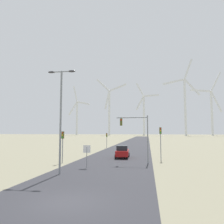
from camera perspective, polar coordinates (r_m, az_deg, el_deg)
name	(u,v)px	position (r m, az deg, el deg)	size (l,w,h in m)	color
ground_plane	(66,202)	(13.21, -11.92, -22.08)	(600.00, 600.00, 0.00)	gray
road_surface	(131,146)	(60.09, 5.06, -8.82)	(10.00, 240.00, 0.01)	#2D2D33
streetlamp	(61,108)	(20.93, -13.22, 0.92)	(2.72, 0.32, 9.64)	gray
stop_sign_near	(87,152)	(24.09, -6.60, -10.34)	(0.81, 0.07, 2.40)	gray
traffic_light_post_near_left	(63,140)	(28.00, -12.77, -7.09)	(0.28, 0.33, 3.90)	gray
traffic_light_post_near_right	(161,136)	(30.52, 12.57, -6.20)	(0.28, 0.34, 4.45)	gray
traffic_light_post_mid_left	(107,137)	(51.97, -1.39, -6.56)	(0.28, 0.33, 3.53)	gray
traffic_light_mast_overhead	(137,129)	(27.20, 6.46, -4.55)	(3.91, 0.34, 5.87)	gray
car_approaching	(122,152)	(32.84, 2.72, -10.31)	(2.03, 4.20, 1.83)	maroon
wind_turbine_far_left	(77,114)	(260.50, -9.15, -0.46)	(30.94, 16.46, 58.88)	silver
wind_turbine_left	(109,108)	(229.94, -0.73, 1.12)	(33.70, 7.98, 61.25)	silver
wind_turbine_center	(144,111)	(240.30, 8.33, 0.28)	(25.52, 10.56, 58.56)	silver
wind_turbine_right	(185,101)	(222.93, 18.54, 2.71)	(34.47, 6.30, 74.85)	silver
wind_turbine_far_right	(212,107)	(241.66, 24.58, 1.14)	(34.04, 14.91, 65.69)	silver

